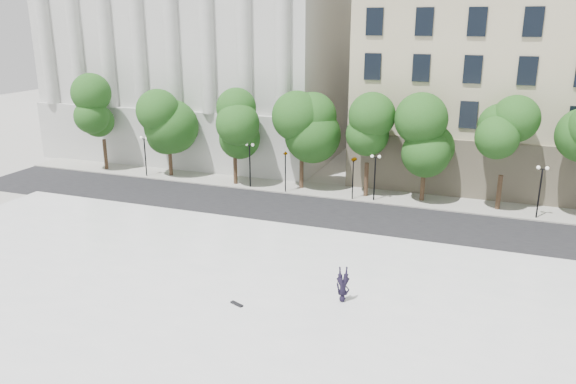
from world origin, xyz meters
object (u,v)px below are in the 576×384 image
object	(u,v)px
skateboard	(237,304)
traffic_light_east	(354,157)
traffic_light_west	(285,152)
person_lying	(343,297)

from	to	relation	value
skateboard	traffic_light_east	bearing A→B (deg)	109.48
traffic_light_west	person_lying	size ratio (longest dim) A/B	2.18
traffic_light_east	person_lying	size ratio (longest dim) A/B	2.22
traffic_light_west	traffic_light_east	size ratio (longest dim) A/B	0.98
traffic_light_west	skateboard	world-z (taller)	traffic_light_west
person_lying	skateboard	xyz separation A→B (m)	(-5.00, -2.25, -0.22)
traffic_light_east	person_lying	xyz separation A→B (m)	(4.04, -18.21, -3.03)
traffic_light_east	skateboard	world-z (taller)	traffic_light_east
skateboard	traffic_light_west	bearing A→B (deg)	125.91
person_lying	traffic_light_west	bearing A→B (deg)	101.37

